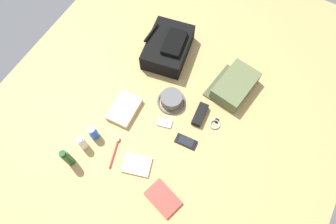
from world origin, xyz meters
The scene contains 15 objects.
ground_plane centered at (0.00, 0.00, -0.01)m, with size 2.64×2.02×0.02m, color tan.
backpack centered at (0.38, 0.21, 0.07)m, with size 0.38×0.31×0.15m.
toiletry_pouch centered at (0.35, -0.26, 0.04)m, with size 0.31×0.26×0.09m.
bucket_hat centered at (0.08, 0.02, 0.03)m, with size 0.17×0.17×0.07m.
shampoo_bottle centered at (-0.51, 0.32, 0.08)m, with size 0.04×0.04×0.16m.
toothpaste_tube centered at (-0.40, 0.31, 0.06)m, with size 0.04×0.04×0.12m.
deodorant_spray centered at (-0.32, 0.30, 0.05)m, with size 0.05×0.05×0.11m.
paperback_novel centered at (-0.43, -0.21, 0.01)m, with size 0.16×0.20×0.02m.
cell_phone centered at (-0.10, -0.17, 0.01)m, with size 0.07×0.13×0.01m.
media_player centered at (-0.06, -0.01, 0.01)m, with size 0.07×0.09×0.01m.
wristwatch centered at (0.08, -0.27, 0.01)m, with size 0.07×0.06×0.01m.
toothbrush centered at (-0.34, 0.15, 0.01)m, with size 0.18×0.06×0.02m.
notepad centered at (-0.35, 0.00, 0.01)m, with size 0.11×0.15×0.02m, color beige.
folded_towel centered at (-0.10, 0.24, 0.02)m, with size 0.20×0.14×0.04m, color beige.
sunglasses_case centered at (0.09, -0.17, 0.02)m, with size 0.14×0.06×0.04m, color black.
Camera 1 is at (-0.62, -0.35, 1.63)m, focal length 32.35 mm.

